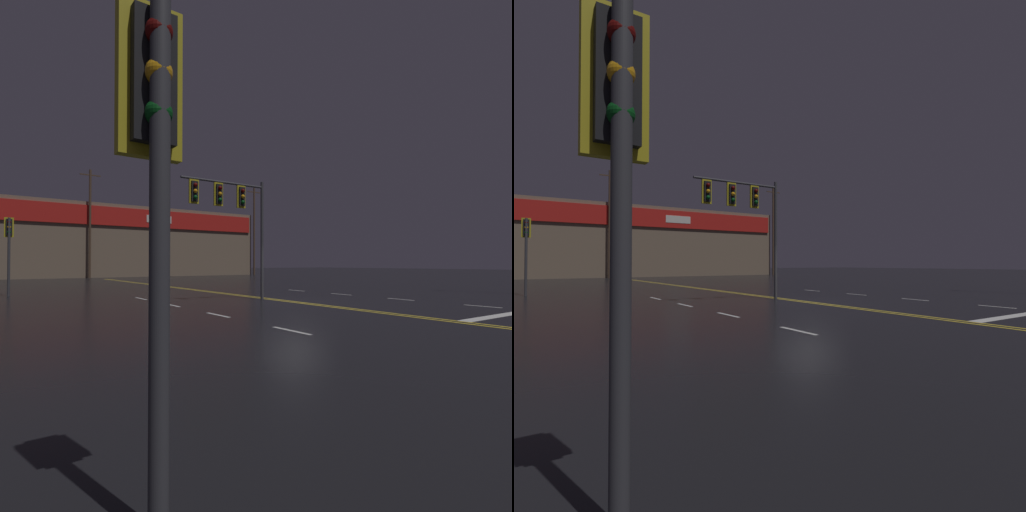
% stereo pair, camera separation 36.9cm
% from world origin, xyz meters
% --- Properties ---
extents(ground_plane, '(200.00, 200.00, 0.00)m').
position_xyz_m(ground_plane, '(0.00, 0.00, 0.00)').
color(ground_plane, black).
extents(road_markings, '(14.20, 60.00, 0.01)m').
position_xyz_m(road_markings, '(0.90, -1.33, 0.00)').
color(road_markings, gold).
rests_on(road_markings, ground).
extents(traffic_signal_median, '(4.11, 0.36, 5.38)m').
position_xyz_m(traffic_signal_median, '(-2.12, 1.85, 4.20)').
color(traffic_signal_median, '#38383D').
rests_on(traffic_signal_median, ground).
extents(traffic_signal_corner_southwest, '(0.42, 0.36, 3.32)m').
position_xyz_m(traffic_signal_corner_southwest, '(-10.21, -10.49, 2.44)').
color(traffic_signal_corner_southwest, '#38383D').
rests_on(traffic_signal_corner_southwest, ground).
extents(traffic_signal_corner_northwest, '(0.42, 0.36, 3.95)m').
position_xyz_m(traffic_signal_corner_northwest, '(-9.75, 10.48, 2.90)').
color(traffic_signal_corner_northwest, '#38383D').
rests_on(traffic_signal_corner_northwest, ground).
extents(building_backdrop, '(42.85, 10.23, 8.60)m').
position_xyz_m(building_backdrop, '(0.00, 39.48, 4.31)').
color(building_backdrop, '#7A6651').
rests_on(building_backdrop, ground).
extents(utility_pole_row, '(45.82, 0.26, 12.44)m').
position_xyz_m(utility_pole_row, '(0.27, 33.86, 6.18)').
color(utility_pole_row, '#4C3828').
rests_on(utility_pole_row, ground).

